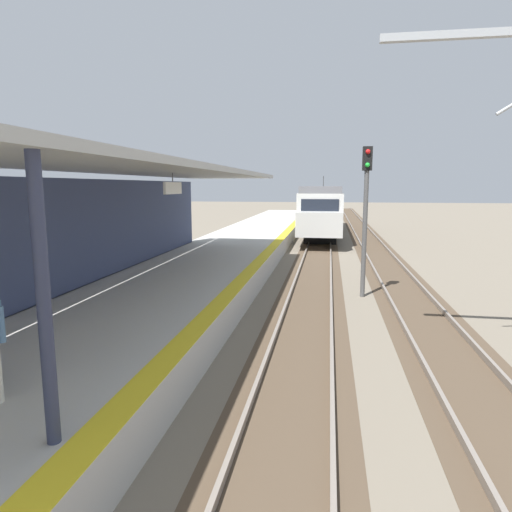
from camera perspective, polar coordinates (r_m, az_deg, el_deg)
station_platform at (r=16.71m, az=-8.23°, el=-2.99°), size 5.00×80.00×0.91m
station_building_with_canopy at (r=12.96m, az=-22.29°, el=2.86°), size 4.85×24.00×4.43m
track_pair_nearest_platform at (r=19.96m, az=7.49°, el=-2.20°), size 2.34×120.00×0.16m
track_pair_middle at (r=20.15m, az=17.21°, el=-2.42°), size 2.34×120.00×0.16m
approaching_train at (r=36.55m, az=8.47°, el=6.18°), size 2.93×19.60×4.76m
rail_signal_post at (r=15.85m, az=13.86°, el=6.21°), size 0.32×0.34×5.20m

